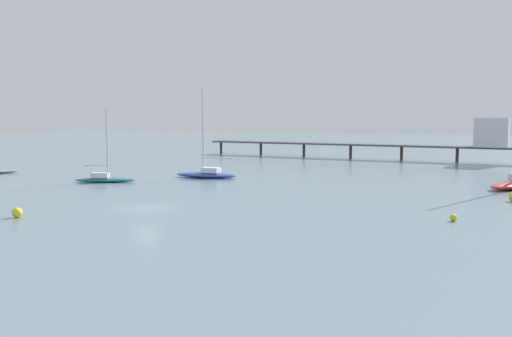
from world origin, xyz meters
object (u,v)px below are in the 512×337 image
Objects in this scene: sailboat_teal at (104,177)px; mooring_buoy_outer at (17,213)px; pier at (438,137)px; mooring_buoy_far at (453,218)px; sailboat_blue at (207,173)px.

sailboat_teal is 21.90m from mooring_buoy_outer.
pier is 108.61× the size of mooring_buoy_far.
mooring_buoy_far is at bearing -10.42° from sailboat_teal.
sailboat_blue is at bearing -120.59° from pier.
mooring_buoy_far is (8.43, -53.00, -3.82)m from pier.
sailboat_blue is 34.26m from mooring_buoy_far.
pier is 69.01m from mooring_buoy_outer.
mooring_buoy_outer is (1.22, -28.86, -0.23)m from sailboat_blue.
sailboat_blue is at bearing 48.12° from sailboat_teal.
sailboat_blue is at bearing 92.42° from mooring_buoy_outer.
pier is at bearing 56.93° from sailboat_teal.
mooring_buoy_far is at bearing -80.97° from pier.
pier is 5.20× the size of sailboat_blue.
sailboat_blue is 1.29× the size of sailboat_teal.
mooring_buoy_outer is 31.70m from mooring_buoy_far.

